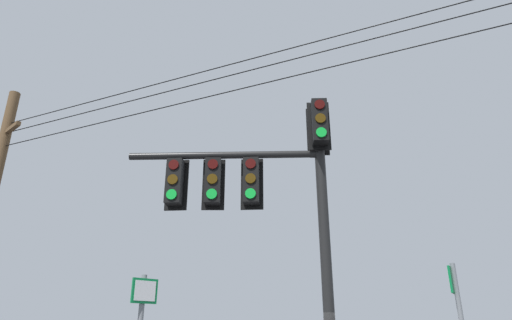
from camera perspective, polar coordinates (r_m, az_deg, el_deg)
The scene contains 2 objects.
signal_mast_assembly at distance 8.44m, azimuth 2.06°, elevation -4.25°, with size 1.47×3.94×6.52m.
overhead_wire_span at distance 9.72m, azimuth 13.00°, elevation 14.37°, with size 12.00×16.92×1.03m.
Camera 1 is at (-7.27, 2.87, 2.14)m, focal length 30.90 mm.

